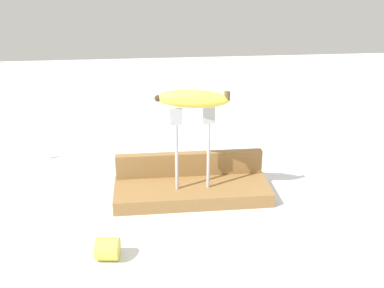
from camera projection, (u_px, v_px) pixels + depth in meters
ground_plane at (192, 197)px, 1.05m from camera, size 3.00×3.00×0.00m
wooden_board at (192, 191)px, 1.04m from camera, size 0.35×0.13×0.03m
board_backstop at (189, 164)px, 1.08m from camera, size 0.34×0.02×0.06m
fork_stand_center at (193, 141)px, 0.98m from camera, size 0.09×0.01×0.19m
banana_raised_center at (193, 99)px, 0.95m from camera, size 0.16×0.07×0.04m
fork_fallen_near at (47, 149)px, 1.30m from camera, size 0.09×0.17×0.01m
banana_chunk_near at (107, 249)px, 0.83m from camera, size 0.05×0.05×0.04m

